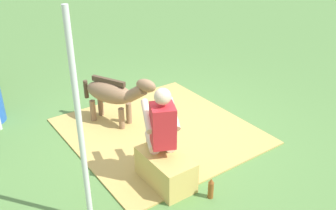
# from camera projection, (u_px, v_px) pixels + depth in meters

# --- Properties ---
(ground_plane) EXTENTS (24.00, 24.00, 0.00)m
(ground_plane) POSITION_uv_depth(u_px,v_px,m) (161.00, 133.00, 5.84)
(ground_plane) COLOR #568442
(hay_patch) EXTENTS (2.71, 2.61, 0.02)m
(hay_patch) POSITION_uv_depth(u_px,v_px,m) (159.00, 131.00, 5.87)
(hay_patch) COLOR tan
(hay_patch) RESTS_ON ground
(hay_bale) EXTENTS (0.77, 0.43, 0.41)m
(hay_bale) POSITION_uv_depth(u_px,v_px,m) (165.00, 169.00, 4.68)
(hay_bale) COLOR tan
(hay_bale) RESTS_ON ground
(person_seated) EXTENTS (0.72, 0.58, 1.29)m
(person_seated) POSITION_uv_depth(u_px,v_px,m) (161.00, 129.00, 4.58)
(person_seated) COLOR beige
(person_seated) RESTS_ON ground
(pony_standing) EXTENTS (1.25, 0.77, 0.90)m
(pony_standing) POSITION_uv_depth(u_px,v_px,m) (114.00, 94.00, 5.85)
(pony_standing) COLOR #8C6B4C
(pony_standing) RESTS_ON ground
(soda_bottle) EXTENTS (0.07, 0.07, 0.28)m
(soda_bottle) POSITION_uv_depth(u_px,v_px,m) (211.00, 188.00, 4.46)
(soda_bottle) COLOR brown
(soda_bottle) RESTS_ON ground
(tent_pole_left) EXTENTS (0.06, 0.06, 2.37)m
(tent_pole_left) POSITION_uv_depth(u_px,v_px,m) (80.00, 128.00, 3.65)
(tent_pole_left) COLOR silver
(tent_pole_left) RESTS_ON ground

